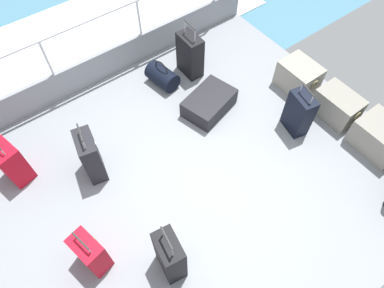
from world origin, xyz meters
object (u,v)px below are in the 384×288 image
object	(u,v)px
cargo_crate_2	(380,137)
suitcase_0	(170,256)
suitcase_4	(11,163)
suitcase_1	(299,113)
cargo_crate_1	(337,106)
suitcase_2	(209,103)
suitcase_5	(91,156)
suitcase_6	(190,55)
cargo_crate_0	(298,77)
duffel_bag	(162,76)
suitcase_3	(90,253)
paper_cup	(168,234)

from	to	relation	value
cargo_crate_2	suitcase_0	size ratio (longest dim) A/B	0.72
suitcase_4	suitcase_1	bearing A→B (deg)	65.03
cargo_crate_1	suitcase_2	xyz separation A→B (m)	(-1.12, -1.32, -0.07)
suitcase_4	suitcase_2	bearing A→B (deg)	77.38
suitcase_5	suitcase_6	bearing A→B (deg)	109.50
cargo_crate_0	duffel_bag	xyz separation A→B (m)	(-1.23, -1.54, -0.06)
suitcase_0	duffel_bag	size ratio (longest dim) A/B	1.78
suitcase_3	suitcase_4	size ratio (longest dim) A/B	0.93
suitcase_1	suitcase_4	xyz separation A→B (m)	(-1.51, -3.25, -0.02)
suitcase_4	suitcase_6	world-z (taller)	suitcase_6
suitcase_6	suitcase_4	bearing A→B (deg)	-86.08
suitcase_0	suitcase_3	size ratio (longest dim) A/B	1.39
suitcase_1	suitcase_2	xyz separation A→B (m)	(-0.94, -0.72, -0.18)
cargo_crate_2	paper_cup	size ratio (longest dim) A/B	6.47
cargo_crate_0	cargo_crate_1	size ratio (longest dim) A/B	0.95
suitcase_2	suitcase_5	size ratio (longest dim) A/B	0.98
suitcase_4	suitcase_6	distance (m)	2.77
suitcase_0	suitcase_6	distance (m)	2.91
cargo_crate_1	paper_cup	bearing A→B (deg)	-89.14
cargo_crate_0	paper_cup	distance (m)	2.89
suitcase_4	duffel_bag	xyz separation A→B (m)	(-0.23, 2.29, -0.14)
cargo_crate_0	suitcase_5	size ratio (longest dim) A/B	0.71
suitcase_1	duffel_bag	distance (m)	1.99
cargo_crate_1	cargo_crate_0	bearing A→B (deg)	-177.37
cargo_crate_2	suitcase_6	distance (m)	2.78
suitcase_3	suitcase_6	bearing A→B (deg)	123.82
duffel_bag	suitcase_2	bearing A→B (deg)	17.02
suitcase_0	suitcase_5	distance (m)	1.52
cargo_crate_1	suitcase_6	xyz separation A→B (m)	(-1.88, -1.09, 0.13)
paper_cup	suitcase_5	bearing A→B (deg)	-168.90
suitcase_3	suitcase_4	world-z (taller)	suitcase_4
suitcase_3	suitcase_5	xyz separation A→B (m)	(-0.98, 0.53, 0.07)
paper_cup	duffel_bag	bearing A→B (deg)	147.28
suitcase_0	duffel_bag	distance (m)	2.67
suitcase_1	suitcase_5	xyz separation A→B (m)	(-1.00, -2.46, 0.03)
paper_cup	cargo_crate_0	bearing A→B (deg)	104.66
suitcase_2	duffel_bag	bearing A→B (deg)	-162.98
suitcase_2	suitcase_5	bearing A→B (deg)	-91.87
suitcase_2	suitcase_4	distance (m)	2.60
suitcase_2	duffel_bag	distance (m)	0.83
suitcase_0	paper_cup	xyz separation A→B (m)	(-0.30, 0.16, -0.30)
cargo_crate_0	suitcase_4	world-z (taller)	suitcase_4
suitcase_0	suitcase_3	distance (m)	0.82
suitcase_0	suitcase_6	size ratio (longest dim) A/B	1.06
suitcase_3	suitcase_6	distance (m)	3.02
suitcase_4	suitcase_5	distance (m)	0.94
cargo_crate_0	cargo_crate_2	world-z (taller)	cargo_crate_0
suitcase_5	duffel_bag	xyz separation A→B (m)	(-0.74, 1.50, -0.19)
cargo_crate_0	suitcase_0	bearing A→B (deg)	-70.82
cargo_crate_2	duffel_bag	bearing A→B (deg)	-148.38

